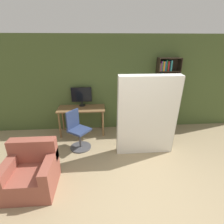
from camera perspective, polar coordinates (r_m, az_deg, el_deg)
The scene contains 8 objects.
ground_plane at distance 3.20m, azimuth 7.90°, elevation -29.55°, with size 16.00×16.00×0.00m, color #9E8966.
wall_back at distance 5.11m, azimuth 1.76°, elevation 8.99°, with size 8.00×0.06×2.70m.
desk at distance 4.99m, azimuth -9.89°, elevation 0.14°, with size 1.30×0.60×0.78m.
monitor at distance 5.04m, azimuth -9.94°, elevation 5.38°, with size 0.58×0.18×0.54m.
office_chair at distance 4.42m, azimuth -11.03°, elevation -6.74°, with size 0.62×0.62×0.97m.
bookshelf at distance 5.36m, azimuth 16.29°, elevation 5.34°, with size 0.63×0.27×2.10m.
mattress_near at distance 3.99m, azimuth 11.40°, elevation -1.42°, with size 1.33×0.34×1.88m.
armchair at distance 3.62m, azimuth -24.77°, elevation -17.36°, with size 0.85×0.80×0.85m.
Camera 1 is at (-0.53, -1.93, 2.50)m, focal length 28.00 mm.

